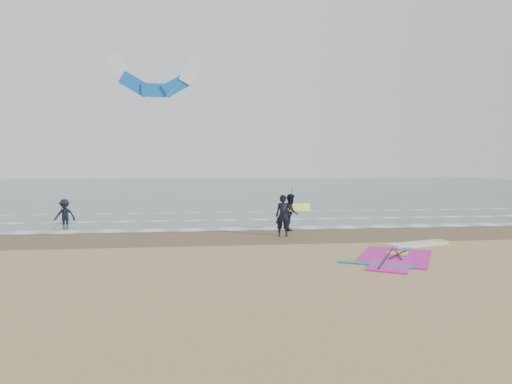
{
  "coord_description": "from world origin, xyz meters",
  "views": [
    {
      "loc": [
        -3.68,
        -15.83,
        3.54
      ],
      "look_at": [
        -1.2,
        5.0,
        2.2
      ],
      "focal_mm": 32.0,
      "sensor_mm": 36.0,
      "label": 1
    }
  ],
  "objects": [
    {
      "name": "person_walking",
      "position": [
        0.97,
        7.59,
        0.96
      ],
      "size": [
        0.93,
        1.08,
        1.92
      ],
      "primitive_type": "imported",
      "rotation": [
        0.0,
        0.0,
        1.33
      ],
      "color": "black",
      "rests_on": "ground"
    },
    {
      "name": "surf_kite",
      "position": [
        -6.73,
        15.94,
        9.13
      ],
      "size": [
        8.02,
        4.99,
        9.66
      ],
      "color": "white",
      "rests_on": "ground"
    },
    {
      "name": "person_standing",
      "position": [
        0.2,
        5.66,
        1.01
      ],
      "size": [
        0.84,
        0.67,
        2.01
      ],
      "primitive_type": "imported",
      "rotation": [
        0.0,
        0.0,
        -0.28
      ],
      "color": "black",
      "rests_on": "ground"
    },
    {
      "name": "sea_water",
      "position": [
        0.0,
        48.0,
        0.01
      ],
      "size": [
        120.0,
        80.0,
        0.02
      ],
      "primitive_type": "cube",
      "color": "#47605E",
      "rests_on": "ground"
    },
    {
      "name": "foam_waterline",
      "position": [
        0.0,
        10.44,
        0.03
      ],
      "size": [
        120.0,
        9.15,
        0.02
      ],
      "color": "white",
      "rests_on": "ground"
    },
    {
      "name": "person_wading",
      "position": [
        -11.46,
        11.12,
        0.92
      ],
      "size": [
        1.23,
        0.76,
        1.84
      ],
      "primitive_type": "imported",
      "rotation": [
        0.0,
        0.0,
        -0.07
      ],
      "color": "black",
      "rests_on": "ground"
    },
    {
      "name": "ground",
      "position": [
        0.0,
        0.0,
        0.0
      ],
      "size": [
        120.0,
        120.0,
        0.0
      ],
      "primitive_type": "plane",
      "color": "tan",
      "rests_on": "ground"
    },
    {
      "name": "windsurf_rig",
      "position": [
        4.09,
        0.89,
        0.04
      ],
      "size": [
        5.95,
        5.64,
        0.14
      ],
      "color": "white",
      "rests_on": "ground"
    },
    {
      "name": "wet_sand_band",
      "position": [
        0.0,
        6.0,
        0.0
      ],
      "size": [
        120.0,
        5.0,
        0.01
      ],
      "primitive_type": "cube",
      "color": "brown",
      "rests_on": "ground"
    },
    {
      "name": "carried_kiteboard",
      "position": [
        1.37,
        7.49,
        1.22
      ],
      "size": [
        1.3,
        0.51,
        0.39
      ],
      "color": "yellow",
      "rests_on": "ground"
    },
    {
      "name": "held_pole",
      "position": [
        0.5,
        5.66,
        1.48
      ],
      "size": [
        0.17,
        0.86,
        1.82
      ],
      "color": "black",
      "rests_on": "ground"
    }
  ]
}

